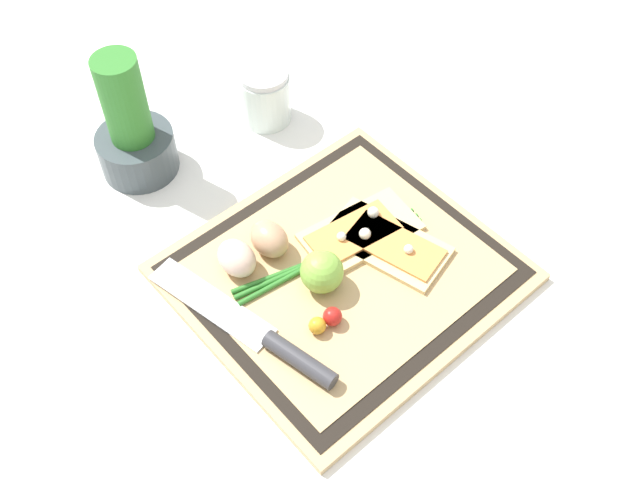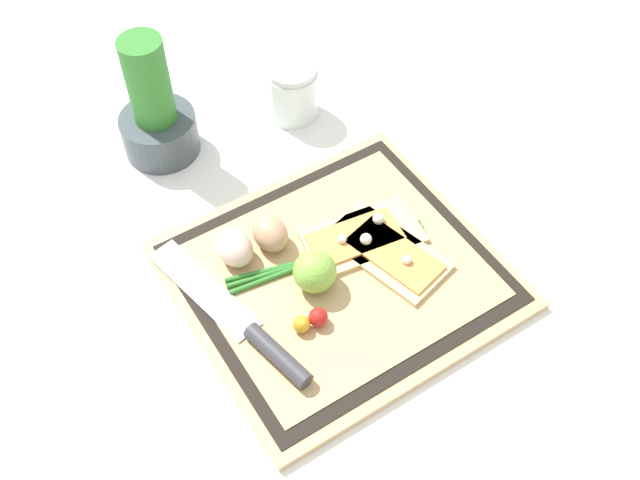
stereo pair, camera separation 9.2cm
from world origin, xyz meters
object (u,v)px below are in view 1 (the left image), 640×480
Objects in this scene: knife at (271,341)px; cherry_tomato_yellow at (317,326)px; herb_pot at (133,133)px; pizza_slice_far at (359,231)px; sauce_jar at (265,98)px; egg_brown at (269,239)px; cherry_tomato_red at (332,316)px; lime at (320,270)px; pizza_slice_near at (388,244)px; egg_pink at (237,258)px.

knife is 0.06m from cherry_tomato_yellow.
herb_pot is (0.05, 0.37, 0.05)m from knife.
pizza_slice_far is 0.28m from sauce_jar.
egg_brown is 2.39× the size of cherry_tomato_red.
lime reaches higher than knife.
cherry_tomato_red is at bearing -116.64° from sauce_jar.
pizza_slice_far reaches higher than cherry_tomato_yellow.
sauce_jar is at bearing 82.11° from pizza_slice_near.
egg_brown reaches higher than cherry_tomato_red.
egg_pink is 0.29× the size of herb_pot.
pizza_slice_near is at bearing -39.27° from egg_brown.
egg_pink is 0.64× the size of sauce_jar.
lime is 2.29× the size of cherry_tomato_red.
egg_pink is 0.14m from cherry_tomato_yellow.
knife is at bearing 162.39° from cherry_tomato_red.
cherry_tomato_yellow is (0.02, -0.14, -0.01)m from egg_pink.
sauce_jar is (0.06, 0.28, 0.02)m from pizza_slice_far.
knife is 4.88× the size of egg_pink.
sauce_jar is (0.20, 0.35, 0.01)m from cherry_tomato_yellow.
herb_pot is (-0.16, 0.36, 0.05)m from pizza_slice_near.
pizza_slice_near is at bearing -30.70° from egg_pink.
egg_brown is (0.09, 0.11, 0.01)m from knife.
lime is at bearing -52.91° from egg_pink.
cherry_tomato_yellow is at bearing -167.02° from pizza_slice_near.
cherry_tomato_red is 0.40m from herb_pot.
sauce_jar is at bearing 44.59° from egg_pink.
knife is at bearing 158.66° from cherry_tomato_yellow.
egg_brown is at bearing -80.89° from herb_pot.
sauce_jar reaches higher than cherry_tomato_yellow.
sauce_jar is (0.18, 0.36, 0.01)m from cherry_tomato_red.
egg_pink is at bearing -135.41° from sauce_jar.
lime is 0.07m from cherry_tomato_yellow.
herb_pot reaches higher than lime.
egg_brown reaches higher than pizza_slice_near.
herb_pot is at bearing 90.89° from cherry_tomato_yellow.
herb_pot is at bearing 114.67° from pizza_slice_near.
cherry_tomato_yellow is at bearing -21.34° from knife.
egg_brown is 0.14m from cherry_tomato_yellow.
egg_brown is at bearing 140.73° from pizza_slice_near.
cherry_tomato_red is 1.11× the size of cherry_tomato_yellow.
egg_pink is (-0.17, 0.10, 0.02)m from pizza_slice_near.
egg_brown is 0.09m from lime.
pizza_slice_far is 0.14m from cherry_tomato_red.
herb_pot is (-0.04, 0.26, 0.03)m from egg_brown.
lime is at bearing -116.71° from sauce_jar.
cherry_tomato_yellow is (-0.03, -0.14, -0.01)m from egg_brown.
egg_pink is 0.15m from cherry_tomato_red.
knife is 12.93× the size of cherry_tomato_yellow.
knife is at bearing -164.37° from pizza_slice_far.
lime is 0.34m from herb_pot.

